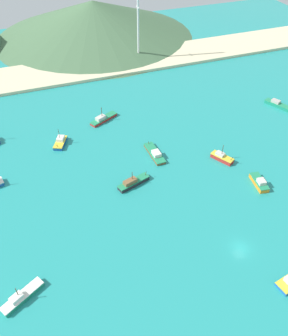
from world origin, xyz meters
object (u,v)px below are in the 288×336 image
object	(u,v)px
fishing_boat_7	(60,142)
fishing_boat_2	(222,157)
fishing_boat_10	(259,182)
fishing_boat_4	(22,297)
fishing_boat_8	(155,154)
radio_tower	(138,18)
fishing_boat_1	(103,119)
fishing_boat_5	(133,182)
fishing_boat_0	(278,104)

from	to	relation	value
fishing_boat_7	fishing_boat_2	bearing A→B (deg)	-29.27
fishing_boat_10	fishing_boat_4	bearing A→B (deg)	-169.66
fishing_boat_8	radio_tower	world-z (taller)	radio_tower
fishing_boat_1	fishing_boat_5	distance (m)	34.33
fishing_boat_2	fishing_boat_4	bearing A→B (deg)	-157.58
fishing_boat_2	radio_tower	size ratio (longest dim) A/B	0.20
fishing_boat_1	fishing_boat_5	size ratio (longest dim) A/B	1.08
fishing_boat_7	fishing_boat_8	xyz separation A→B (m)	(26.15, -15.78, -0.16)
fishing_boat_1	fishing_boat_10	bearing A→B (deg)	-55.45
fishing_boat_2	fishing_boat_10	bearing A→B (deg)	-72.50
fishing_boat_2	fishing_boat_7	xyz separation A→B (m)	(-44.29, 24.82, -0.04)
fishing_boat_7	fishing_boat_10	xyz separation A→B (m)	(48.49, -38.14, 0.06)
fishing_boat_8	radio_tower	bearing A→B (deg)	74.47
fishing_boat_10	fishing_boat_0	bearing A→B (deg)	47.19
fishing_boat_0	fishing_boat_2	distance (m)	40.52
fishing_boat_0	fishing_boat_4	xyz separation A→B (m)	(-96.37, -45.37, 0.02)
fishing_boat_1	fishing_boat_2	world-z (taller)	fishing_boat_1
fishing_boat_4	fishing_boat_5	bearing A→B (deg)	36.74
fishing_boat_0	fishing_boat_1	xyz separation A→B (m)	(-63.07, 13.19, 0.00)
fishing_boat_1	fishing_boat_2	bearing A→B (deg)	-50.04
fishing_boat_8	fishing_boat_0	bearing A→B (deg)	11.73
fishing_boat_2	fishing_boat_7	distance (m)	50.77
fishing_boat_2	fishing_boat_7	size ratio (longest dim) A/B	0.98
fishing_boat_7	radio_tower	size ratio (longest dim) A/B	0.20
fishing_boat_2	fishing_boat_10	size ratio (longest dim) A/B	0.96
fishing_boat_1	radio_tower	bearing A→B (deg)	56.12
fishing_boat_0	fishing_boat_5	xyz separation A→B (m)	(-63.92, -21.14, 0.10)
fishing_boat_10	fishing_boat_5	bearing A→B (deg)	159.53
fishing_boat_7	fishing_boat_10	bearing A→B (deg)	-38.19
fishing_boat_1	fishing_boat_2	distance (m)	43.44
fishing_boat_5	fishing_boat_7	world-z (taller)	fishing_boat_7
fishing_boat_0	fishing_boat_7	bearing A→B (deg)	176.61
fishing_boat_2	fishing_boat_7	bearing A→B (deg)	150.73
fishing_boat_2	fishing_boat_8	bearing A→B (deg)	153.50
fishing_boat_1	fishing_boat_10	size ratio (longest dim) A/B	1.41
fishing_boat_1	fishing_boat_4	bearing A→B (deg)	-119.63
fishing_boat_0	fishing_boat_10	xyz separation A→B (m)	(-30.97, -33.44, 0.15)
fishing_boat_0	fishing_boat_1	distance (m)	64.44
fishing_boat_4	radio_tower	world-z (taller)	radio_tower
fishing_boat_0	fishing_boat_5	world-z (taller)	fishing_boat_5
fishing_boat_4	fishing_boat_7	distance (m)	52.86
fishing_boat_2	fishing_boat_8	distance (m)	20.27
fishing_boat_4	fishing_boat_5	distance (m)	40.50
fishing_boat_4	fishing_boat_0	bearing A→B (deg)	25.21
fishing_boat_1	radio_tower	world-z (taller)	radio_tower
fishing_boat_1	radio_tower	xyz separation A→B (m)	(28.17, 41.95, 18.32)
fishing_boat_10	radio_tower	world-z (taller)	radio_tower
fishing_boat_1	fishing_boat_4	world-z (taller)	fishing_boat_1
fishing_boat_5	fishing_boat_10	bearing A→B (deg)	-20.47
fishing_boat_0	fishing_boat_7	world-z (taller)	fishing_boat_7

